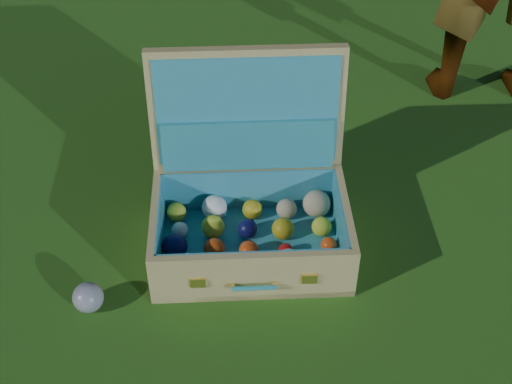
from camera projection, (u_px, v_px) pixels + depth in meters
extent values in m
plane|color=#215114|center=(296.00, 293.00, 1.89)|extent=(60.00, 60.00, 0.00)
sphere|color=teal|center=(88.00, 297.00, 1.82)|extent=(0.08, 0.08, 0.08)
cube|color=tan|center=(251.00, 249.00, 2.00)|extent=(0.61, 0.48, 0.02)
cube|color=tan|center=(254.00, 277.00, 1.82)|extent=(0.52, 0.15, 0.16)
cube|color=tan|center=(248.00, 190.00, 2.08)|extent=(0.52, 0.15, 0.16)
cube|color=tan|center=(156.00, 234.00, 1.94)|extent=(0.10, 0.31, 0.16)
cube|color=tan|center=(344.00, 228.00, 1.96)|extent=(0.10, 0.31, 0.16)
cube|color=teal|center=(251.00, 246.00, 1.99)|extent=(0.56, 0.43, 0.01)
cube|color=teal|center=(253.00, 271.00, 1.83)|extent=(0.48, 0.13, 0.14)
cube|color=teal|center=(248.00, 191.00, 2.06)|extent=(0.48, 0.13, 0.14)
cube|color=teal|center=(161.00, 231.00, 1.93)|extent=(0.08, 0.31, 0.14)
cube|color=teal|center=(340.00, 225.00, 1.95)|extent=(0.08, 0.31, 0.14)
cube|color=tan|center=(247.00, 109.00, 1.94)|extent=(0.54, 0.20, 0.36)
cube|color=teal|center=(247.00, 112.00, 1.93)|extent=(0.49, 0.16, 0.32)
cube|color=teal|center=(248.00, 145.00, 1.98)|extent=(0.47, 0.15, 0.15)
cube|color=#F2C659|center=(198.00, 283.00, 1.81)|extent=(0.04, 0.02, 0.03)
cube|color=#F2C659|center=(309.00, 279.00, 1.82)|extent=(0.04, 0.02, 0.03)
cylinder|color=teal|center=(254.00, 288.00, 1.81)|extent=(0.12, 0.04, 0.01)
cube|color=#F2C659|center=(233.00, 287.00, 1.82)|extent=(0.01, 0.02, 0.01)
cube|color=#F2C659|center=(275.00, 285.00, 1.82)|extent=(0.01, 0.02, 0.01)
sphere|color=#D0DB35|center=(178.00, 273.00, 1.87)|extent=(0.06, 0.06, 0.06)
sphere|color=#BB100E|center=(216.00, 273.00, 1.88)|extent=(0.05, 0.05, 0.05)
sphere|color=#D0DB35|center=(253.00, 267.00, 1.89)|extent=(0.06, 0.06, 0.06)
sphere|color=white|center=(289.00, 263.00, 1.88)|extent=(0.08, 0.08, 0.08)
sphere|color=#D0DB35|center=(326.00, 264.00, 1.89)|extent=(0.06, 0.06, 0.06)
sphere|color=#0E1046|center=(175.00, 247.00, 1.93)|extent=(0.07, 0.07, 0.07)
sphere|color=#E44913|center=(214.00, 249.00, 1.93)|extent=(0.06, 0.06, 0.06)
sphere|color=#E44913|center=(249.00, 250.00, 1.93)|extent=(0.05, 0.05, 0.05)
sphere|color=#BB100E|center=(286.00, 251.00, 1.94)|extent=(0.04, 0.04, 0.04)
sphere|color=#E44913|center=(329.00, 245.00, 1.95)|extent=(0.05, 0.05, 0.05)
sphere|color=white|center=(180.00, 230.00, 2.00)|extent=(0.05, 0.05, 0.05)
sphere|color=#D0DB35|center=(213.00, 227.00, 1.99)|extent=(0.07, 0.07, 0.07)
sphere|color=#0E1046|center=(248.00, 229.00, 1.99)|extent=(0.06, 0.06, 0.06)
sphere|color=#B39D17|center=(283.00, 229.00, 1.99)|extent=(0.06, 0.06, 0.06)
sphere|color=#D0DB35|center=(322.00, 227.00, 2.00)|extent=(0.06, 0.06, 0.06)
sphere|color=#D0DB35|center=(177.00, 212.00, 2.05)|extent=(0.06, 0.06, 0.06)
sphere|color=white|center=(214.00, 208.00, 2.05)|extent=(0.07, 0.07, 0.07)
sphere|color=#B39D17|center=(252.00, 209.00, 2.05)|extent=(0.06, 0.06, 0.06)
sphere|color=#CDB891|center=(287.00, 209.00, 2.05)|extent=(0.06, 0.06, 0.06)
sphere|color=#CDB891|center=(317.00, 204.00, 2.05)|extent=(0.08, 0.08, 0.08)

